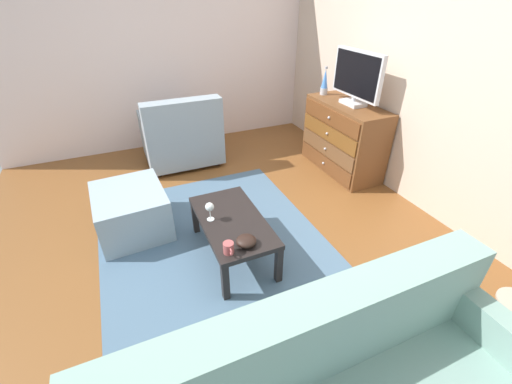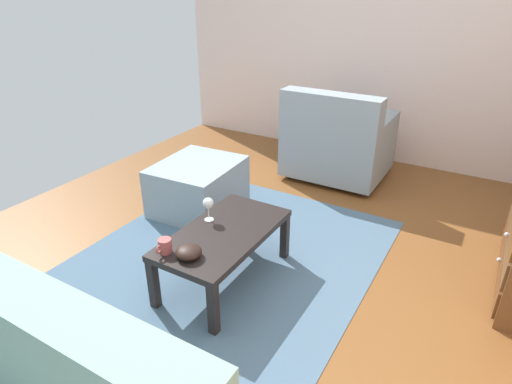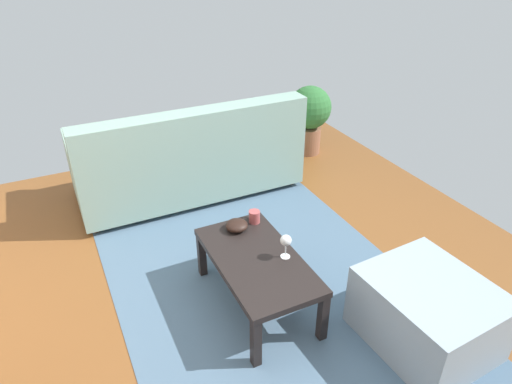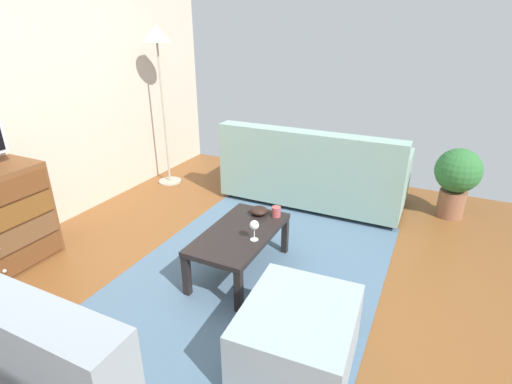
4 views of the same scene
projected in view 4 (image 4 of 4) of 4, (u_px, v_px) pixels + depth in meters
ground_plane at (218, 286)px, 2.97m from camera, size 5.36×4.44×0.05m
wall_accent_rear at (7, 85)px, 3.21m from camera, size 5.36×0.12×2.72m
area_rug at (253, 276)px, 3.05m from camera, size 2.60×1.90×0.01m
coffee_table at (240, 237)px, 2.98m from camera, size 0.90×0.49×0.37m
wine_glass at (254, 226)px, 2.80m from camera, size 0.07×0.07×0.16m
mug at (276, 211)px, 3.18m from camera, size 0.11×0.08×0.08m
bowl_decorative at (259, 211)px, 3.22m from camera, size 0.15×0.15×0.07m
couch_large at (313, 173)px, 4.22m from camera, size 0.85×1.93×0.86m
ottoman at (298, 338)px, 2.17m from camera, size 0.73×0.64×0.41m
standing_lamp at (158, 50)px, 4.26m from camera, size 0.32×0.32×1.83m
potted_plant at (457, 177)px, 3.84m from camera, size 0.44×0.44×0.72m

